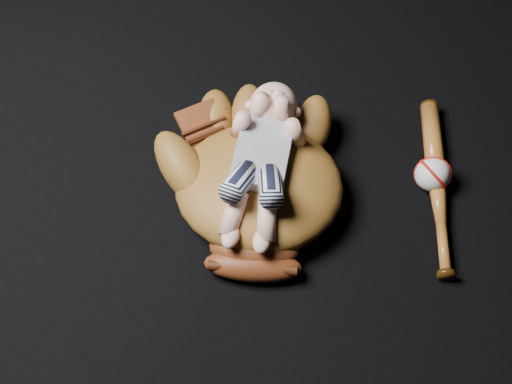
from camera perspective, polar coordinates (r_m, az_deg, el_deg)
baseball_glove at (r=1.43m, az=0.24°, el=0.85°), size 0.56×0.60×0.15m
newborn_baby at (r=1.39m, az=0.32°, el=2.27°), size 0.25×0.40×0.15m
baseball_bat at (r=1.54m, az=14.30°, el=0.47°), size 0.19×0.42×0.04m
baseball at (r=1.53m, az=13.96°, el=1.39°), size 0.09×0.09×0.07m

